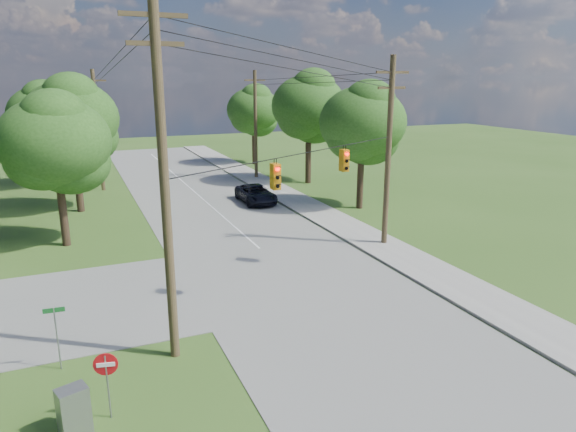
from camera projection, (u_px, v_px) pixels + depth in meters
name	position (u px, v px, depth m)	size (l,w,h in m)	color
ground	(301.00, 335.00, 19.21)	(140.00, 140.00, 0.00)	#34551C
main_road	(296.00, 280.00, 24.40)	(10.00, 100.00, 0.03)	gray
sidewalk_east	(412.00, 260.00, 26.91)	(2.60, 100.00, 0.12)	#A8A59D
pole_sw	(164.00, 179.00, 16.20)	(2.00, 0.32, 12.00)	brown
pole_ne	(389.00, 150.00, 28.24)	(2.00, 0.32, 10.50)	brown
pole_north_e	(256.00, 124.00, 47.88)	(2.00, 0.32, 10.00)	brown
pole_north_w	(98.00, 130.00, 42.65)	(2.00, 0.32, 10.00)	brown
power_lines	(239.00, 81.00, 27.64)	(13.93, 29.62, 4.93)	black
traffic_signals	(313.00, 167.00, 22.67)	(4.91, 3.27, 1.05)	#CA7E0B
tree_w_near	(55.00, 142.00, 27.98)	(6.00, 6.00, 8.40)	#3E2A1F
tree_w_mid	(71.00, 119.00, 35.30)	(6.40, 6.40, 9.22)	#3E2A1F
tree_w_far	(45.00, 115.00, 43.52)	(6.00, 6.00, 8.73)	#3E2A1F
tree_e_near	(362.00, 122.00, 36.32)	(6.20, 6.20, 8.81)	#3E2A1F
tree_e_mid	(309.00, 106.00, 45.22)	(6.60, 6.60, 9.64)	#3E2A1F
tree_e_far	(253.00, 110.00, 55.77)	(5.80, 5.80, 8.32)	#3E2A1F
car_main_north	(256.00, 194.00, 39.32)	(2.23, 4.85, 1.35)	black
control_cabinet	(74.00, 411.00, 13.72)	(0.77, 0.56, 1.39)	gray
do_not_enter_sign	(106.00, 370.00, 14.17)	(0.67, 0.19, 2.03)	gray
street_name_sign	(56.00, 329.00, 16.61)	(0.66, 0.08, 2.21)	gray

